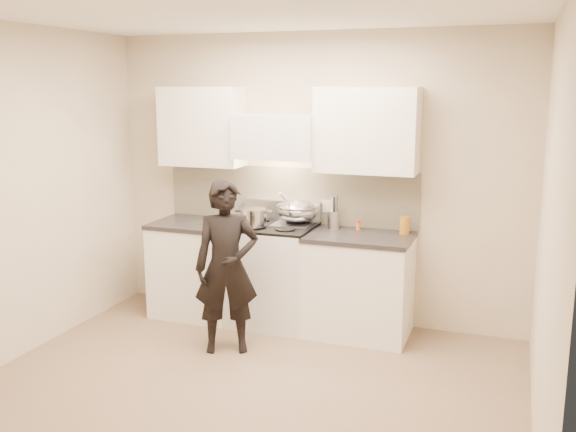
{
  "coord_description": "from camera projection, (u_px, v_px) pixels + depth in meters",
  "views": [
    {
      "loc": [
        1.79,
        -3.97,
        2.2
      ],
      "look_at": [
        -0.01,
        1.05,
        1.12
      ],
      "focal_mm": 40.0,
      "sensor_mm": 36.0,
      "label": 1
    }
  ],
  "objects": [
    {
      "name": "ground_plane",
      "position": [
        241.0,
        393.0,
        4.69
      ],
      "size": [
        4.0,
        4.0,
        0.0
      ],
      "primitive_type": "plane",
      "color": "#806650"
    },
    {
      "name": "room_shell",
      "position": [
        251.0,
        170.0,
        4.74
      ],
      "size": [
        4.04,
        3.54,
        2.7
      ],
      "color": "beige",
      "rests_on": "ground"
    },
    {
      "name": "stove",
      "position": [
        273.0,
        274.0,
        6.01
      ],
      "size": [
        0.76,
        0.65,
        0.96
      ],
      "color": "silver",
      "rests_on": "ground"
    },
    {
      "name": "counter_right",
      "position": [
        359.0,
        285.0,
        5.74
      ],
      "size": [
        0.92,
        0.67,
        0.92
      ],
      "color": "white",
      "rests_on": "ground"
    },
    {
      "name": "counter_left",
      "position": [
        198.0,
        268.0,
        6.27
      ],
      "size": [
        0.82,
        0.67,
        0.92
      ],
      "color": "white",
      "rests_on": "ground"
    },
    {
      "name": "wok",
      "position": [
        298.0,
        211.0,
        5.96
      ],
      "size": [
        0.4,
        0.5,
        0.32
      ],
      "color": "silver",
      "rests_on": "stove"
    },
    {
      "name": "stock_pot",
      "position": [
        254.0,
        217.0,
        5.81
      ],
      "size": [
        0.33,
        0.3,
        0.16
      ],
      "color": "silver",
      "rests_on": "stove"
    },
    {
      "name": "utensil_crock",
      "position": [
        334.0,
        219.0,
        5.89
      ],
      "size": [
        0.11,
        0.11,
        0.3
      ],
      "color": "#B2B0B9",
      "rests_on": "counter_right"
    },
    {
      "name": "spice_jar",
      "position": [
        358.0,
        225.0,
        5.82
      ],
      "size": [
        0.04,
        0.04,
        0.09
      ],
      "color": "orange",
      "rests_on": "counter_right"
    },
    {
      "name": "oil_glass",
      "position": [
        405.0,
        225.0,
        5.67
      ],
      "size": [
        0.09,
        0.09,
        0.16
      ],
      "color": "#AB6B1A",
      "rests_on": "counter_right"
    },
    {
      "name": "person",
      "position": [
        227.0,
        267.0,
        5.32
      ],
      "size": [
        0.63,
        0.54,
        1.46
      ],
      "primitive_type": "imported",
      "rotation": [
        0.0,
        0.0,
        0.43
      ],
      "color": "black",
      "rests_on": "ground"
    }
  ]
}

